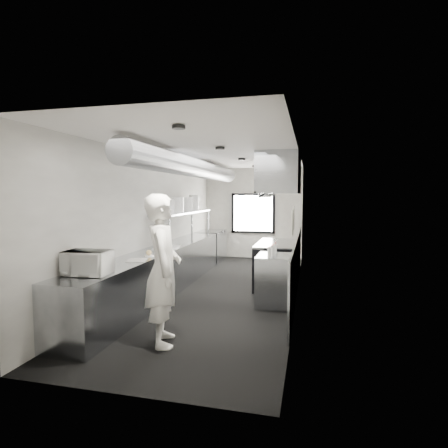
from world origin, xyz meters
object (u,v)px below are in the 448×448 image
Objects in this scene: exhaust_hood at (280,175)px; deli_tub_a at (88,268)px; range at (277,264)px; microwave at (88,263)px; cutting_board at (167,247)px; bottle_station at (276,280)px; small_plate at (149,256)px; deli_tub_b at (96,264)px; plate_stack_c at (188,204)px; plate_stack_d at (194,203)px; knife_block at (169,239)px; squeeze_bottle_e at (275,248)px; line_cook at (163,270)px; plate_stack_a at (168,207)px; plate_stack_b at (178,205)px; squeeze_bottle_c at (273,250)px; squeeze_bottle_a at (269,252)px; squeeze_bottle_d at (275,249)px; squeeze_bottle_b at (272,251)px; far_work_table at (211,246)px; pass_shelf at (184,213)px.

exhaust_hood is 15.36× the size of deli_tub_a.
microwave is (-2.20, -3.57, 0.59)m from range.
bottle_station is at bearing -9.67° from cutting_board.
small_plate is (0.28, 1.37, -0.04)m from deli_tub_a.
plate_stack_c is at bearing 87.75° from deli_tub_b.
deli_tub_b reaches higher than small_plate.
plate_stack_d is at bearing 88.03° from deli_tub_b.
knife_block is 0.54× the size of plate_stack_d.
deli_tub_b is 3.19m from squeeze_bottle_e.
cutting_board is at bearing 170.33° from bottle_station.
plate_stack_d is at bearing 90.18° from plate_stack_c.
line_cook reaches higher than deli_tub_b.
deli_tub_a is at bearing -124.87° from exhaust_hood.
small_plate is 2.79m from plate_stack_c.
small_plate is 1.68m from plate_stack_a.
plate_stack_d is at bearing 154.33° from exhaust_hood.
exhaust_hood is at bearing 92.18° from bottle_station.
range is 4.61× the size of plate_stack_b.
squeeze_bottle_c is (0.01, -1.44, -1.40)m from exhaust_hood.
plate_stack_d is at bearing 84.30° from microwave.
squeeze_bottle_a is 0.48m from squeeze_bottle_d.
squeeze_bottle_b is at bearing 13.39° from small_plate.
plate_stack_a is at bearing 165.01° from squeeze_bottle_d.
exhaust_hood is 11.90× the size of squeeze_bottle_b.
exhaust_hood is 4.21m from deli_tub_b.
plate_stack_b reaches higher than cutting_board.
deli_tub_b is at bearing 102.82° from deli_tub_a.
exhaust_hood reaches higher than plate_stack_c.
small_plate is 0.44× the size of plate_stack_d.
plate_stack_d reaches higher than far_work_table.
exhaust_hood is 6.40× the size of plate_stack_c.
small_plate is 2.32m from squeeze_bottle_e.
line_cook is at bearing -15.14° from deli_tub_b.
exhaust_hood is at bearing 24.91° from cutting_board.
knife_block is at bearing 164.86° from squeeze_bottle_e.
far_work_table is (-2.25, 2.50, -1.94)m from exhaust_hood.
squeeze_bottle_e is (2.46, 2.03, 0.03)m from deli_tub_b.
deli_tub_b is 2.90m from squeeze_bottle_b.
exhaust_hood reaches higher than squeeze_bottle_b.
line_cook reaches higher than pass_shelf.
deli_tub_a is 0.66× the size of knife_block.
plate_stack_b is (-0.07, -2.52, 1.29)m from far_work_table.
range is at bearing 92.60° from squeeze_bottle_c.
plate_stack_d is at bearing 134.97° from squeeze_bottle_d.
deli_tub_a is at bearing -77.18° from deli_tub_b.
cutting_board reaches higher than bottle_station.
plate_stack_a is (0.06, -0.16, 0.71)m from knife_block.
exhaust_hood is at bearing -7.47° from pass_shelf.
microwave is (-2.26, -3.57, -1.33)m from exhaust_hood.
small_plate is (0.35, 1.07, -0.05)m from deli_tub_b.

